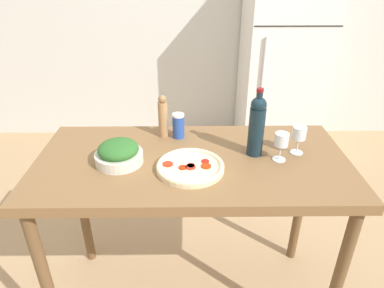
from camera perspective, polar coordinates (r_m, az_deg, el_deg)
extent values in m
cube|color=silver|center=(3.64, -0.42, 20.93)|extent=(6.40, 0.06, 2.60)
cube|color=white|center=(3.45, 14.78, 12.88)|extent=(0.73, 0.69, 1.81)
cube|color=black|center=(3.04, 17.37, 18.25)|extent=(0.72, 0.01, 0.01)
cylinder|color=#B2B2B7|center=(3.08, 11.50, 9.61)|extent=(0.02, 0.02, 0.81)
cube|color=brown|center=(1.63, 0.01, -3.22)|extent=(1.48, 0.71, 0.05)
cylinder|color=brown|center=(1.85, -23.02, -20.82)|extent=(0.06, 0.06, 0.90)
cylinder|color=brown|center=(1.86, 23.07, -20.44)|extent=(0.06, 0.06, 0.90)
cylinder|color=brown|center=(2.25, -17.90, -9.50)|extent=(0.06, 0.06, 0.90)
cylinder|color=brown|center=(2.26, 17.65, -9.27)|extent=(0.06, 0.06, 0.90)
cylinder|color=#142833|center=(1.63, 10.63, 2.00)|extent=(0.07, 0.07, 0.24)
sphere|color=#142833|center=(1.57, 11.07, 6.41)|extent=(0.07, 0.07, 0.07)
cylinder|color=#142833|center=(1.56, 11.17, 7.45)|extent=(0.03, 0.03, 0.06)
cylinder|color=maroon|center=(1.55, 11.31, 8.79)|extent=(0.03, 0.03, 0.02)
cylinder|color=silver|center=(1.66, 14.27, -2.49)|extent=(0.06, 0.06, 0.00)
cylinder|color=silver|center=(1.64, 14.43, -1.33)|extent=(0.01, 0.01, 0.07)
cylinder|color=white|center=(1.61, 14.72, 0.74)|extent=(0.06, 0.06, 0.06)
cylinder|color=maroon|center=(1.62, 14.62, 0.06)|extent=(0.06, 0.06, 0.02)
cylinder|color=silver|center=(1.74, 16.97, -1.34)|extent=(0.06, 0.06, 0.00)
cylinder|color=silver|center=(1.72, 17.16, -0.22)|extent=(0.01, 0.01, 0.07)
cylinder|color=white|center=(1.69, 17.48, 1.77)|extent=(0.06, 0.06, 0.06)
cylinder|color=maroon|center=(1.70, 17.36, 1.07)|extent=(0.06, 0.06, 0.01)
cylinder|color=#AD7F51|center=(1.79, -4.85, 4.08)|extent=(0.05, 0.05, 0.19)
sphere|color=#936C45|center=(1.74, -5.00, 7.46)|extent=(0.04, 0.04, 0.04)
cylinder|color=silver|center=(1.61, -12.04, -2.22)|extent=(0.22, 0.22, 0.05)
ellipsoid|color=#2D6628|center=(1.59, -12.20, -0.83)|extent=(0.19, 0.19, 0.08)
cylinder|color=beige|center=(1.53, -0.29, -3.99)|extent=(0.30, 0.30, 0.02)
torus|color=beige|center=(1.53, -0.29, -3.64)|extent=(0.30, 0.30, 0.02)
cylinder|color=#A8270B|center=(1.51, -1.55, -3.94)|extent=(0.04, 0.04, 0.01)
cylinder|color=#A92A1E|center=(1.53, -0.19, -3.57)|extent=(0.03, 0.03, 0.01)
cylinder|color=#B22A19|center=(1.52, -0.26, -3.84)|extent=(0.05, 0.05, 0.01)
cylinder|color=#B51A10|center=(1.56, 2.23, -2.91)|extent=(0.04, 0.04, 0.01)
cylinder|color=#AD2D0C|center=(1.52, 2.36, -3.70)|extent=(0.04, 0.04, 0.01)
cylinder|color=#B21A0C|center=(1.52, -0.20, -3.70)|extent=(0.03, 0.03, 0.01)
cylinder|color=#AB2D19|center=(1.54, -4.05, -3.36)|extent=(0.05, 0.05, 0.01)
cylinder|color=#284CA3|center=(1.79, -2.27, 2.89)|extent=(0.06, 0.06, 0.12)
cylinder|color=white|center=(1.76, -2.31, 4.83)|extent=(0.06, 0.06, 0.01)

